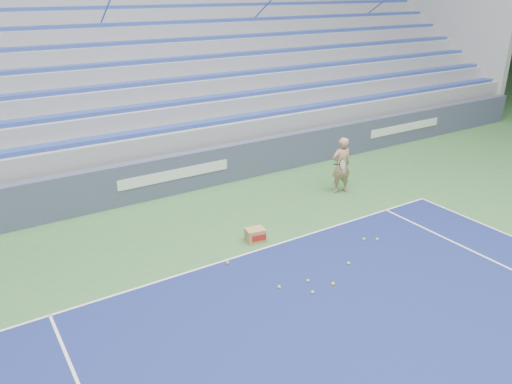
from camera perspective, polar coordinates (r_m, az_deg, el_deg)
sponsor_barrier at (r=13.85m, az=-9.46°, el=1.99°), size 30.00×0.32×1.10m
bleachers at (r=18.65m, az=-17.08°, el=12.37°), size 31.00×9.15×7.30m
tennis_player at (r=13.86m, az=9.71°, el=3.05°), size 0.92×0.85×1.57m
ball_box at (r=11.23m, az=-0.08°, el=-4.96°), size 0.46×0.39×0.31m
tennis_ball_0 at (r=10.43m, az=-3.27°, el=-8.07°), size 0.07×0.07×0.07m
tennis_ball_1 at (r=11.64m, az=13.67°, el=-5.27°), size 0.07×0.07×0.07m
tennis_ball_2 at (r=9.56m, az=6.49°, el=-11.33°), size 0.07×0.07×0.07m
tennis_ball_3 at (r=10.57m, az=10.54°, el=-8.02°), size 0.07×0.07×0.07m
tennis_ball_4 at (r=9.88m, az=5.96°, el=-10.07°), size 0.07×0.07×0.07m
tennis_ball_5 at (r=11.58m, az=12.24°, el=-5.28°), size 0.07×0.07×0.07m
tennis_ball_6 at (r=9.66m, az=2.65°, el=-10.79°), size 0.07×0.07×0.07m
tennis_ball_7 at (r=9.86m, az=8.80°, el=-10.33°), size 0.07×0.07×0.07m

